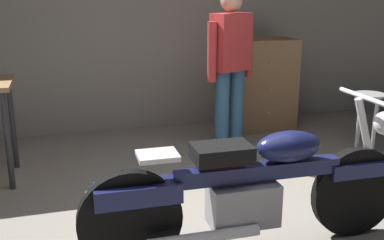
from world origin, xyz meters
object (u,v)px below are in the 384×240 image
object	(u,v)px
wooden_dresser	(261,85)
person_standing	(230,66)
shop_stool	(369,107)
motorcycle	(253,187)

from	to	relation	value
wooden_dresser	person_standing	bearing A→B (deg)	-133.24
person_standing	shop_stool	bearing A→B (deg)	142.28
person_standing	wooden_dresser	distance (m)	1.06
person_standing	shop_stool	size ratio (longest dim) A/B	2.61
motorcycle	shop_stool	xyz separation A→B (m)	(1.89, 1.39, 0.05)
person_standing	shop_stool	world-z (taller)	person_standing
motorcycle	wooden_dresser	bearing A→B (deg)	65.65
motorcycle	wooden_dresser	xyz separation A→B (m)	(1.20, 2.53, 0.10)
person_standing	wooden_dresser	bearing A→B (deg)	-154.33
motorcycle	shop_stool	size ratio (longest dim) A/B	3.42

